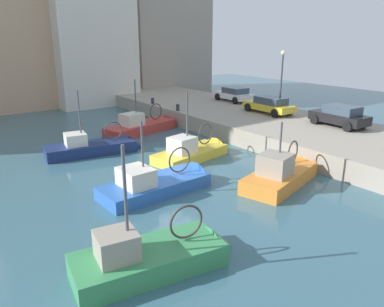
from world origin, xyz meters
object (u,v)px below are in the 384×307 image
(fishing_boat_red, at_px, (144,130))
(mooring_bollard_north, at_px, (153,101))
(fishing_boat_navy, at_px, (97,152))
(parked_car_black, at_px, (340,116))
(fishing_boat_blue, at_px, (162,187))
(fishing_boat_yellow, at_px, (195,155))
(parked_car_yellow, at_px, (269,105))
(fishing_boat_green, at_px, (159,264))
(mooring_bollard_mid, at_px, (178,108))
(fishing_boat_orange, at_px, (283,179))
(quay_streetlamp, at_px, (282,72))
(parked_car_white, at_px, (234,94))

(fishing_boat_red, height_order, mooring_bollard_north, fishing_boat_red)
(fishing_boat_navy, bearing_deg, parked_car_black, -28.31)
(fishing_boat_blue, xyz_separation_m, mooring_bollard_north, (8.31, 14.77, 1.35))
(fishing_boat_yellow, distance_m, parked_car_yellow, 9.83)
(parked_car_yellow, height_order, mooring_bollard_north, parked_car_yellow)
(fishing_boat_blue, bearing_deg, fishing_boat_red, 64.62)
(fishing_boat_yellow, height_order, fishing_boat_green, fishing_boat_green)
(mooring_bollard_mid, bearing_deg, fishing_boat_red, -176.07)
(fishing_boat_orange, bearing_deg, quay_streetlamp, 42.19)
(fishing_boat_yellow, relative_size, mooring_bollard_north, 10.64)
(quay_streetlamp, bearing_deg, parked_car_white, 79.03)
(fishing_boat_yellow, distance_m, fishing_boat_orange, 5.97)
(fishing_boat_blue, bearing_deg, quay_streetlamp, 19.52)
(quay_streetlamp, bearing_deg, fishing_boat_red, 148.03)
(fishing_boat_navy, relative_size, parked_car_black, 1.62)
(parked_car_yellow, height_order, mooring_bollard_mid, parked_car_yellow)
(fishing_boat_blue, bearing_deg, parked_car_white, 37.10)
(fishing_boat_red, bearing_deg, mooring_bollard_north, 51.94)
(mooring_bollard_mid, bearing_deg, fishing_boat_blue, -127.66)
(fishing_boat_green, height_order, fishing_boat_red, fishing_boat_green)
(fishing_boat_orange, bearing_deg, parked_car_white, 55.54)
(fishing_boat_green, height_order, parked_car_yellow, fishing_boat_green)
(parked_car_yellow, bearing_deg, quay_streetlamp, -62.46)
(fishing_boat_orange, xyz_separation_m, parked_car_yellow, (8.18, 8.49, 1.71))
(fishing_boat_green, relative_size, quay_streetlamp, 1.19)
(mooring_bollard_north, bearing_deg, fishing_boat_navy, -139.30)
(parked_car_yellow, bearing_deg, fishing_boat_navy, 172.65)
(mooring_bollard_mid, bearing_deg, fishing_boat_orange, -102.11)
(fishing_boat_orange, bearing_deg, fishing_boat_yellow, 100.87)
(fishing_boat_yellow, distance_m, quay_streetlamp, 10.77)
(fishing_boat_green, height_order, parked_car_white, fishing_boat_green)
(mooring_bollard_north, bearing_deg, fishing_boat_green, -120.36)
(quay_streetlamp, bearing_deg, mooring_bollard_mid, 134.15)
(parked_car_white, height_order, mooring_bollard_north, parked_car_white)
(parked_car_white, height_order, mooring_bollard_mid, parked_car_white)
(parked_car_black, bearing_deg, fishing_boat_navy, 151.69)
(parked_car_yellow, distance_m, parked_car_black, 5.92)
(parked_car_white, bearing_deg, fishing_boat_orange, -124.46)
(fishing_boat_green, height_order, fishing_boat_blue, fishing_boat_green)
(fishing_boat_blue, bearing_deg, fishing_boat_yellow, 35.58)
(fishing_boat_yellow, distance_m, parked_car_black, 10.47)
(fishing_boat_blue, bearing_deg, fishing_boat_orange, -27.52)
(fishing_boat_navy, height_order, parked_car_white, fishing_boat_navy)
(fishing_boat_red, relative_size, parked_car_black, 1.74)
(parked_car_yellow, distance_m, quay_streetlamp, 2.71)
(fishing_boat_orange, bearing_deg, fishing_boat_blue, 152.48)
(parked_car_black, distance_m, mooring_bollard_mid, 12.41)
(fishing_boat_orange, bearing_deg, parked_car_yellow, 46.04)
(mooring_bollard_mid, bearing_deg, fishing_boat_green, -126.19)
(mooring_bollard_mid, bearing_deg, quay_streetlamp, -45.85)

